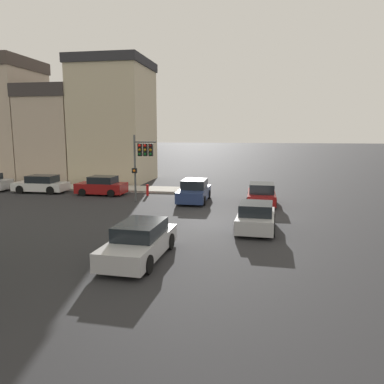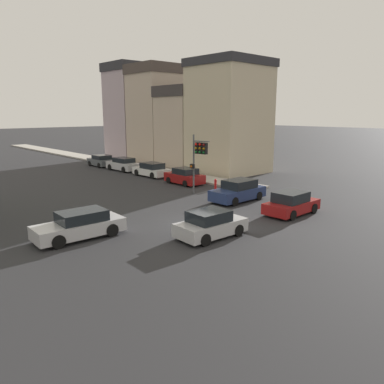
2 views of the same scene
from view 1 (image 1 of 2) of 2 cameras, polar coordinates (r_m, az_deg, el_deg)
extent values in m
plane|color=#28282B|center=(20.76, 3.73, -4.82)|extent=(300.00, 300.00, 0.00)
cube|color=beige|center=(38.83, -11.69, 9.85)|extent=(7.27, 6.75, 11.17)
cube|color=#2D2D33|center=(39.38, -11.99, 18.61)|extent=(7.56, 7.02, 0.84)
cube|color=#BCA893|center=(41.00, -20.00, 7.40)|extent=(6.19, 5.33, 8.25)
cube|color=#383333|center=(41.17, -20.38, 14.00)|extent=(6.44, 5.54, 1.23)
cube|color=#BCA893|center=(44.51, -26.20, 9.01)|extent=(7.26, 5.81, 11.20)
cube|color=#473D38|center=(45.02, -26.78, 16.91)|extent=(7.55, 6.05, 1.21)
cylinder|color=#515456|center=(27.36, -8.68, 3.58)|extent=(0.14, 0.14, 4.78)
cylinder|color=#515456|center=(27.09, -7.14, 7.57)|extent=(0.28, 1.57, 0.10)
cube|color=black|center=(27.19, -7.94, 6.40)|extent=(0.33, 0.33, 0.90)
sphere|color=red|center=(26.99, -8.03, 7.02)|extent=(0.20, 0.20, 0.20)
sphere|color=#99660F|center=(27.00, -8.01, 6.38)|extent=(0.20, 0.20, 0.20)
sphere|color=#0F511E|center=(27.01, -8.00, 5.74)|extent=(0.20, 0.20, 0.20)
cube|color=black|center=(27.11, -7.12, 6.41)|extent=(0.33, 0.33, 0.90)
sphere|color=red|center=(26.91, -7.20, 7.03)|extent=(0.20, 0.20, 0.20)
sphere|color=#99660F|center=(26.93, -7.19, 6.39)|extent=(0.20, 0.20, 0.20)
sphere|color=#0F511E|center=(26.94, -7.18, 5.75)|extent=(0.20, 0.20, 0.20)
cube|color=black|center=(27.05, -6.29, 6.42)|extent=(0.33, 0.33, 0.90)
sphere|color=#590F0F|center=(26.85, -6.37, 7.04)|extent=(0.20, 0.20, 0.20)
sphere|color=#99660F|center=(26.86, -6.36, 6.40)|extent=(0.20, 0.20, 0.20)
sphere|color=#0F511E|center=(26.88, -6.35, 5.76)|extent=(0.20, 0.20, 0.20)
cube|color=black|center=(27.20, -8.75, 3.25)|extent=(0.26, 0.37, 0.35)
sphere|color=orange|center=(27.06, -8.81, 3.22)|extent=(0.18, 0.18, 0.18)
cube|color=navy|center=(27.12, 0.32, -0.25)|extent=(4.50, 1.92, 0.78)
cube|color=black|center=(27.19, 0.38, 1.27)|extent=(2.34, 1.69, 0.63)
cylinder|color=black|center=(25.68, 1.80, -1.35)|extent=(0.64, 0.22, 0.64)
cylinder|color=black|center=(25.98, -2.13, -1.23)|extent=(0.64, 0.22, 0.64)
cylinder|color=black|center=(28.40, 2.56, -0.34)|extent=(0.64, 0.22, 0.64)
cylinder|color=black|center=(28.67, -1.00, -0.24)|extent=(0.64, 0.22, 0.64)
cube|color=#B7B7BC|center=(19.52, 9.70, -4.25)|extent=(3.95, 2.02, 0.70)
cube|color=black|center=(19.23, 9.73, -2.50)|extent=(2.09, 1.71, 0.58)
cylinder|color=black|center=(20.79, 7.48, -3.95)|extent=(0.65, 0.25, 0.64)
cylinder|color=black|center=(20.72, 12.24, -4.13)|extent=(0.65, 0.25, 0.64)
cylinder|color=black|center=(18.47, 6.81, -5.62)|extent=(0.65, 0.25, 0.64)
cylinder|color=black|center=(18.39, 12.18, -5.83)|extent=(0.65, 0.25, 0.64)
cube|color=#B7B7BC|center=(15.14, -8.05, -8.10)|extent=(4.74, 2.05, 0.70)
cube|color=black|center=(15.13, -7.85, -5.62)|extent=(2.50, 1.72, 0.56)
cylinder|color=black|center=(13.64, -6.76, -10.91)|extent=(0.71, 0.25, 0.70)
cylinder|color=black|center=(14.27, -13.38, -10.17)|extent=(0.71, 0.25, 0.70)
cylinder|color=black|center=(16.25, -3.37, -7.53)|extent=(0.71, 0.25, 0.70)
cylinder|color=black|center=(16.78, -9.05, -7.08)|extent=(0.71, 0.25, 0.70)
cube|color=maroon|center=(26.51, 10.53, -0.74)|extent=(4.05, 1.89, 0.67)
cube|color=black|center=(26.25, 10.57, 0.61)|extent=(2.11, 1.65, 0.65)
cylinder|color=black|center=(27.78, 8.69, -0.63)|extent=(0.65, 0.22, 0.65)
cylinder|color=black|center=(27.80, 12.31, -0.74)|extent=(0.65, 0.22, 0.65)
cylinder|color=black|center=(25.32, 8.54, -1.59)|extent=(0.65, 0.22, 0.65)
cylinder|color=black|center=(25.34, 12.52, -1.70)|extent=(0.65, 0.22, 0.65)
cube|color=maroon|center=(30.84, -13.64, 0.62)|extent=(1.95, 3.91, 0.79)
cube|color=black|center=(30.68, -13.42, 1.84)|extent=(1.68, 2.05, 0.54)
cylinder|color=black|center=(30.63, -16.34, -0.04)|extent=(0.23, 0.61, 0.61)
cylinder|color=black|center=(32.17, -14.91, 0.45)|extent=(0.23, 0.61, 0.61)
cylinder|color=black|center=(29.60, -12.22, -0.18)|extent=(0.23, 0.61, 0.61)
cylinder|color=black|center=(31.19, -10.95, 0.33)|extent=(0.23, 0.61, 0.61)
cube|color=silver|center=(33.60, -22.03, 0.82)|extent=(1.88, 4.36, 0.67)
cube|color=black|center=(33.43, -21.84, 1.88)|extent=(1.64, 2.27, 0.58)
cylinder|color=black|center=(33.63, -24.74, 0.34)|extent=(0.23, 0.67, 0.67)
cylinder|color=black|center=(35.06, -23.16, 0.77)|extent=(0.23, 0.67, 0.67)
cylinder|color=black|center=(32.20, -20.76, 0.23)|extent=(0.23, 0.67, 0.67)
cylinder|color=black|center=(33.69, -19.30, 0.69)|extent=(0.23, 0.67, 0.67)
cylinder|color=black|center=(36.56, -26.62, 0.87)|extent=(0.24, 0.69, 0.68)
cylinder|color=red|center=(29.81, -6.80, 0.17)|extent=(0.20, 0.20, 0.75)
sphere|color=red|center=(29.75, -6.81, 1.00)|extent=(0.22, 0.22, 0.22)
camera|label=2|loc=(14.47, 79.11, 7.72)|focal=35.00mm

